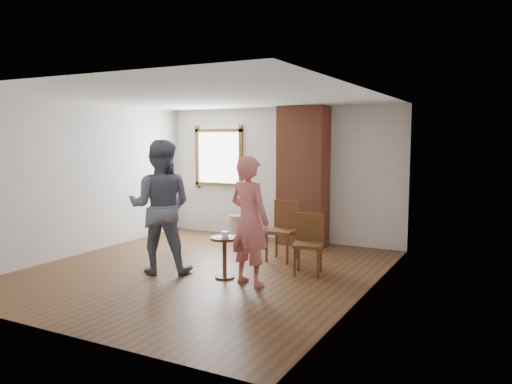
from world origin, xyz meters
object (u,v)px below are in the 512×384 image
at_px(side_table, 225,251).
at_px(person_pink, 249,221).
at_px(dining_chair_right, 309,240).
at_px(man, 160,207).
at_px(dining_chair_left, 284,227).
at_px(stoneware_crock, 238,227).

distance_m(side_table, person_pink, 0.68).
distance_m(dining_chair_right, man, 2.26).
relative_size(side_table, person_pink, 0.34).
distance_m(dining_chair_left, side_table, 1.43).
bearing_deg(man, person_pink, 157.16).
bearing_deg(man, dining_chair_right, -179.00).
height_order(man, person_pink, man).
relative_size(dining_chair_left, man, 0.49).
distance_m(dining_chair_left, man, 2.08).
distance_m(dining_chair_right, side_table, 1.27).
bearing_deg(dining_chair_right, stoneware_crock, 127.69).
bearing_deg(man, stoneware_crock, -109.88).
distance_m(dining_chair_left, dining_chair_right, 0.89).
bearing_deg(dining_chair_right, man, -167.52).
distance_m(stoneware_crock, dining_chair_left, 1.99).
height_order(stoneware_crock, side_table, side_table).
bearing_deg(stoneware_crock, man, -84.88).
bearing_deg(stoneware_crock, dining_chair_left, -37.86).
height_order(stoneware_crock, dining_chair_left, dining_chair_left).
height_order(stoneware_crock, man, man).
height_order(dining_chair_right, man, man).
xyz_separation_m(dining_chair_right, man, (-1.98, -0.97, 0.49)).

